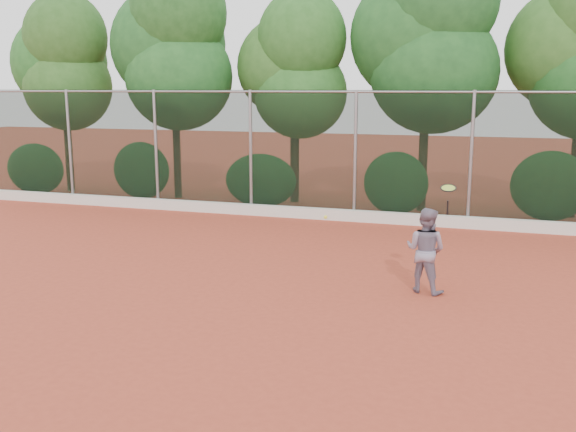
% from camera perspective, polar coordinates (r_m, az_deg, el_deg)
% --- Properties ---
extents(ground, '(80.00, 80.00, 0.00)m').
position_cam_1_polar(ground, '(11.11, -1.57, -7.30)').
color(ground, '#AC3F28').
rests_on(ground, ground).
extents(concrete_curb, '(24.00, 0.20, 0.30)m').
position_cam_1_polar(concrete_curb, '(17.45, 5.76, 0.03)').
color(concrete_curb, silver).
rests_on(concrete_curb, ground).
extents(tennis_player, '(0.88, 0.77, 1.51)m').
position_cam_1_polar(tennis_player, '(11.50, 12.13, -2.99)').
color(tennis_player, gray).
rests_on(tennis_player, ground).
extents(chainlink_fence, '(24.09, 0.09, 3.50)m').
position_cam_1_polar(chainlink_fence, '(17.38, 6.00, 5.68)').
color(chainlink_fence, black).
rests_on(chainlink_fence, ground).
extents(foliage_backdrop, '(23.70, 3.63, 7.55)m').
position_cam_1_polar(foliage_backdrop, '(19.37, 5.74, 13.79)').
color(foliage_backdrop, '#48321B').
rests_on(foliage_backdrop, ground).
extents(tennis_racket, '(0.27, 0.27, 0.54)m').
position_cam_1_polar(tennis_racket, '(11.19, 14.06, 2.23)').
color(tennis_racket, black).
rests_on(tennis_racket, ground).
extents(tennis_ball_in_flight, '(0.07, 0.07, 0.07)m').
position_cam_1_polar(tennis_ball_in_flight, '(11.63, 3.35, -0.10)').
color(tennis_ball_in_flight, '#F3F537').
rests_on(tennis_ball_in_flight, ground).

